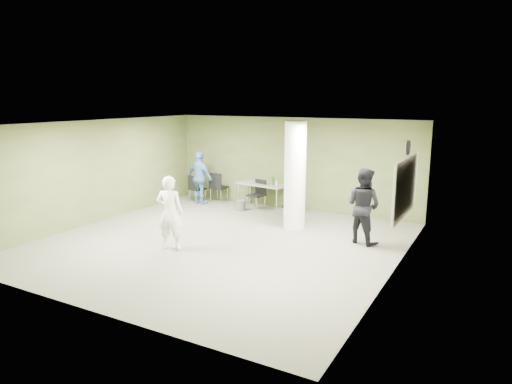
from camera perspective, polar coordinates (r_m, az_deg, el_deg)
The scene contains 17 objects.
floor at distance 10.94m, azimuth -4.36°, elevation -6.32°, with size 8.00×8.00×0.00m, color #504F3F.
ceiling at distance 10.42m, azimuth -4.60°, elevation 8.49°, with size 8.00×8.00×0.00m, color white.
wall_back at distance 14.06m, azimuth 4.49°, elevation 3.57°, with size 8.00×0.02×2.80m, color #484F25.
wall_left at distance 13.19m, azimuth -19.20°, elevation 2.42°, with size 0.02×8.00×2.80m, color #484F25.
wall_right_cream at distance 9.08m, azimuth 17.16°, elevation -1.40°, with size 0.02×8.00×2.80m, color beige.
column at distance 11.86m, azimuth 4.90°, elevation 2.05°, with size 0.56×0.56×2.80m, color silver.
whiteboard at distance 10.23m, azimuth 18.16°, elevation 0.54°, with size 0.05×2.30×1.30m.
wall_clock at distance 10.11m, azimuth 18.47°, elevation 5.27°, with size 0.06×0.32×0.32m.
folding_table at distance 14.10m, azimuth 0.90°, elevation 0.86°, with size 1.73×0.98×1.03m.
wastebasket at distance 13.92m, azimuth -1.89°, elevation -1.68°, with size 0.28×0.28×0.32m, color #4C4C4C.
chair_back_left at distance 15.06m, azimuth -7.59°, elevation 0.67°, with size 0.56×0.56×0.90m.
chair_back_right at distance 14.99m, azimuth -4.84°, elevation 0.89°, with size 0.50×0.50×0.99m.
chair_table_left at distance 14.01m, azimuth 0.26°, elevation -0.02°, with size 0.55×0.55×0.92m.
chair_table_right at distance 12.71m, azimuth 4.58°, elevation -1.24°, with size 0.55×0.55×0.93m.
woman_white at distance 10.43m, azimuth -10.72°, elevation -2.57°, with size 0.62×0.40×1.69m, color white.
man_black at distance 10.98m, azimuth 13.26°, elevation -1.68°, with size 0.87×0.68×1.79m, color black.
man_blue at distance 14.76m, azimuth -7.03°, elevation 1.78°, with size 1.01×0.42×1.72m, color teal.
Camera 1 is at (5.72, -8.70, 3.37)m, focal length 32.00 mm.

